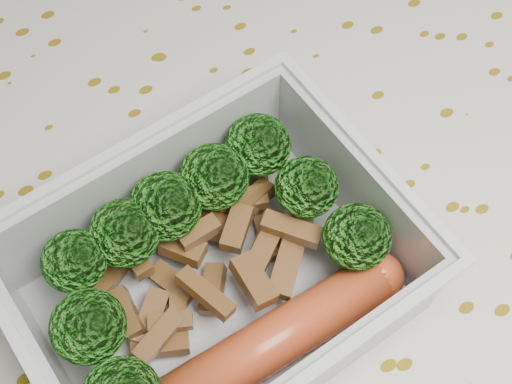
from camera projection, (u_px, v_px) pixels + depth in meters
dining_table at (257, 259)px, 0.51m from camera, size 1.40×0.90×0.75m
tablecloth at (257, 228)px, 0.47m from camera, size 1.46×0.96×0.19m
lunch_container at (216, 283)px, 0.38m from camera, size 0.21×0.18×0.07m
broccoli_florets at (191, 240)px, 0.37m from camera, size 0.18×0.13×0.06m
meat_pile at (209, 264)px, 0.39m from camera, size 0.13×0.08×0.03m
sausage at (269, 344)px, 0.37m from camera, size 0.17×0.04×0.03m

